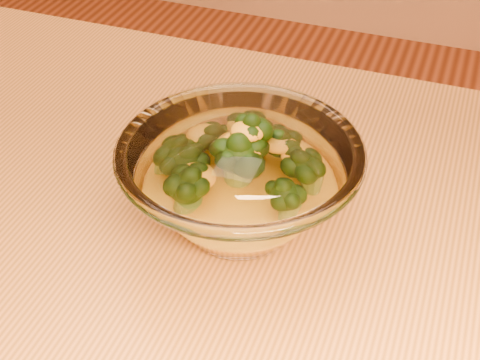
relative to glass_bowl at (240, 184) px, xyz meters
The scene contains 3 objects.
glass_bowl is the anchor object (origin of this frame).
cheese_sauce 0.02m from the glass_bowl, 135.00° to the right, with size 0.11×0.11×0.03m, color #FFA915.
broccoli_heap 0.02m from the glass_bowl, 113.51° to the left, with size 0.13×0.12×0.07m.
Camera 1 is at (0.06, -0.28, 1.14)m, focal length 50.00 mm.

